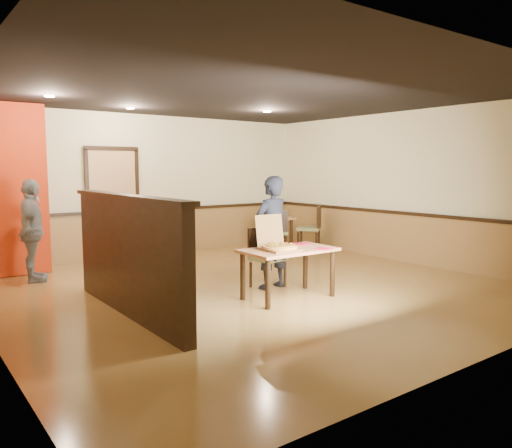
{
  "coord_description": "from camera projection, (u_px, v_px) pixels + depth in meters",
  "views": [
    {
      "loc": [
        -4.25,
        -5.8,
        1.75
      ],
      "look_at": [
        0.04,
        0.0,
        0.94
      ],
      "focal_mm": 35.0,
      "sensor_mm": 36.0,
      "label": 1
    }
  ],
  "objects": [
    {
      "name": "wainscot_back",
      "position": [
        152.0,
        233.0,
        10.06
      ],
      "size": [
        7.0,
        0.04,
        0.9
      ],
      "primitive_type": "cube",
      "color": "olive",
      "rests_on": "floor"
    },
    {
      "name": "spot_c",
      "position": [
        267.0,
        111.0,
        9.06
      ],
      "size": [
        0.14,
        0.14,
        0.02
      ],
      "primitive_type": "cylinder",
      "color": "#FFD9B2",
      "rests_on": "ceiling"
    },
    {
      "name": "spot_b",
      "position": [
        130.0,
        108.0,
        8.56
      ],
      "size": [
        0.14,
        0.14,
        0.02
      ],
      "primitive_type": "cylinder",
      "color": "#FFD9B2",
      "rests_on": "ceiling"
    },
    {
      "name": "diner_chair",
      "position": [
        265.0,
        255.0,
        7.38
      ],
      "size": [
        0.51,
        0.51,
        0.88
      ],
      "rotation": [
        0.0,
        0.0,
        0.2
      ],
      "color": "olive",
      "rests_on": "floor"
    },
    {
      "name": "ceiling",
      "position": [
        254.0,
        93.0,
        7.03
      ],
      "size": [
        7.0,
        7.0,
        0.0
      ],
      "primitive_type": "plane",
      "rotation": [
        3.14,
        0.0,
        0.0
      ],
      "color": "black",
      "rests_on": "wall_back"
    },
    {
      "name": "side_chair_right",
      "position": [
        312.0,
        226.0,
        10.64
      ],
      "size": [
        0.66,
        0.66,
        0.94
      ],
      "rotation": [
        0.0,
        0.0,
        3.81
      ],
      "color": "olive",
      "rests_on": "floor"
    },
    {
      "name": "side_chair_left",
      "position": [
        276.0,
        230.0,
        10.06
      ],
      "size": [
        0.63,
        0.63,
        0.92
      ],
      "rotation": [
        0.0,
        0.0,
        2.54
      ],
      "color": "olive",
      "rests_on": "floor"
    },
    {
      "name": "back_door",
      "position": [
        113.0,
        205.0,
        9.52
      ],
      "size": [
        0.9,
        0.06,
        2.1
      ],
      "primitive_type": "cube",
      "color": "tan",
      "rests_on": "wall_back"
    },
    {
      "name": "napkin_near",
      "position": [
        323.0,
        249.0,
        6.68
      ],
      "size": [
        0.2,
        0.2,
        0.01
      ],
      "rotation": [
        0.0,
        0.0,
        -0.03
      ],
      "color": "red",
      "rests_on": "main_table"
    },
    {
      "name": "floor",
      "position": [
        254.0,
        288.0,
        7.34
      ],
      "size": [
        7.0,
        7.0,
        0.0
      ],
      "primitive_type": "plane",
      "color": "#AA8042",
      "rests_on": "ground"
    },
    {
      "name": "main_table",
      "position": [
        288.0,
        256.0,
        6.7
      ],
      "size": [
        1.28,
        0.75,
        0.68
      ],
      "rotation": [
        0.0,
        0.0,
        -0.02
      ],
      "color": "#B2734B",
      "rests_on": "floor"
    },
    {
      "name": "pizza",
      "position": [
        280.0,
        247.0,
        6.54
      ],
      "size": [
        0.47,
        0.47,
        0.03
      ],
      "primitive_type": "cylinder",
      "rotation": [
        0.0,
        0.0,
        -0.04
      ],
      "color": "#D4994D",
      "rests_on": "pizza_box"
    },
    {
      "name": "booth_partition",
      "position": [
        128.0,
        254.0,
        5.92
      ],
      "size": [
        0.2,
        3.1,
        1.44
      ],
      "color": "black",
      "rests_on": "floor"
    },
    {
      "name": "wall_right",
      "position": [
        406.0,
        187.0,
        9.25
      ],
      "size": [
        0.0,
        7.0,
        7.0
      ],
      "primitive_type": "plane",
      "rotation": [
        1.57,
        0.0,
        -1.57
      ],
      "color": "beige",
      "rests_on": "floor"
    },
    {
      "name": "chair_rail_back",
      "position": [
        152.0,
        210.0,
        10.0
      ],
      "size": [
        7.0,
        0.06,
        0.06
      ],
      "primitive_type": "cube",
      "color": "black",
      "rests_on": "wall_back"
    },
    {
      "name": "spot_a",
      "position": [
        49.0,
        96.0,
        7.11
      ],
      "size": [
        0.14,
        0.14,
        0.02
      ],
      "primitive_type": "cylinder",
      "color": "#FFD9B2",
      "rests_on": "ceiling"
    },
    {
      "name": "diner",
      "position": [
        271.0,
        233.0,
        7.23
      ],
      "size": [
        0.64,
        0.46,
        1.64
      ],
      "primitive_type": "imported",
      "rotation": [
        0.0,
        0.0,
        3.26
      ],
      "color": "black",
      "rests_on": "floor"
    },
    {
      "name": "chair_rail_right",
      "position": [
        403.0,
        213.0,
        9.28
      ],
      "size": [
        0.06,
        7.0,
        0.06
      ],
      "primitive_type": "cube",
      "color": "black",
      "rests_on": "wall_right"
    },
    {
      "name": "side_table",
      "position": [
        276.0,
        225.0,
        10.83
      ],
      "size": [
        0.81,
        0.81,
        0.7
      ],
      "rotation": [
        0.0,
        0.0,
        -0.3
      ],
      "color": "#B2734B",
      "rests_on": "floor"
    },
    {
      "name": "wall_back",
      "position": [
        151.0,
        186.0,
        9.98
      ],
      "size": [
        7.0,
        0.0,
        7.0
      ],
      "primitive_type": "plane",
      "rotation": [
        1.57,
        0.0,
        0.0
      ],
      "color": "beige",
      "rests_on": "floor"
    },
    {
      "name": "pizza_box",
      "position": [
        278.0,
        246.0,
        6.58
      ],
      "size": [
        0.46,
        0.53,
        0.45
      ],
      "rotation": [
        0.0,
        0.0,
        -0.07
      ],
      "color": "brown",
      "rests_on": "main_table"
    },
    {
      "name": "wainscot_right",
      "position": [
        403.0,
        238.0,
        9.34
      ],
      "size": [
        0.04,
        7.0,
        0.9
      ],
      "primitive_type": "cube",
      "color": "olive",
      "rests_on": "floor"
    },
    {
      "name": "condiment",
      "position": [
        284.0,
        214.0,
        10.83
      ],
      "size": [
        0.06,
        0.06,
        0.15
      ],
      "primitive_type": "cylinder",
      "color": "brown",
      "rests_on": "side_table"
    },
    {
      "name": "napkin_far",
      "position": [
        301.0,
        244.0,
        7.11
      ],
      "size": [
        0.29,
        0.29,
        0.01
      ],
      "rotation": [
        0.0,
        0.0,
        -0.3
      ],
      "color": "red",
      "rests_on": "main_table"
    },
    {
      "name": "passerby",
      "position": [
        32.0,
        231.0,
        7.66
      ],
      "size": [
        0.64,
        1.0,
        1.59
      ],
      "primitive_type": "imported",
      "rotation": [
        0.0,
        0.0,
        1.28
      ],
      "color": "gray",
      "rests_on": "floor"
    }
  ]
}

